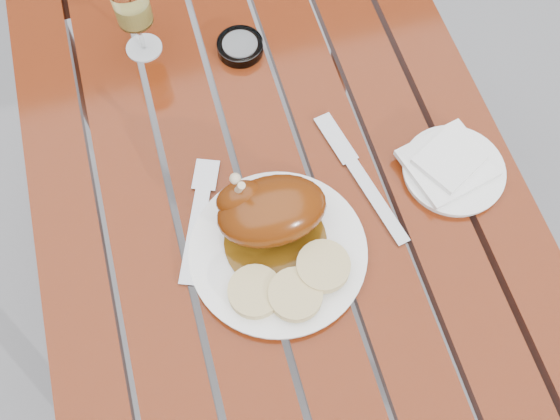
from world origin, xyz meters
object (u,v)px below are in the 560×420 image
object	(u,v)px
dinner_plate	(278,252)
side_plate	(453,171)
wine_glass	(136,19)
ashtray	(240,47)
table	(273,247)

from	to	relation	value
dinner_plate	side_plate	size ratio (longest dim) A/B	1.62
wine_glass	ashtray	xyz separation A→B (m)	(0.17, -0.05, -0.07)
wine_glass	side_plate	distance (m)	0.61
table	dinner_plate	bearing A→B (deg)	-100.99
table	ashtray	distance (m)	0.46
ashtray	side_plate	bearing A→B (deg)	-51.14
wine_glass	ashtray	world-z (taller)	wine_glass
dinner_plate	wine_glass	bearing A→B (deg)	105.64
dinner_plate	side_plate	world-z (taller)	dinner_plate
table	wine_glass	bearing A→B (deg)	118.30
dinner_plate	wine_glass	world-z (taller)	wine_glass
side_plate	dinner_plate	bearing A→B (deg)	-168.95
side_plate	ashtray	bearing A→B (deg)	128.86
table	ashtray	world-z (taller)	ashtray
wine_glass	dinner_plate	bearing A→B (deg)	-74.36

